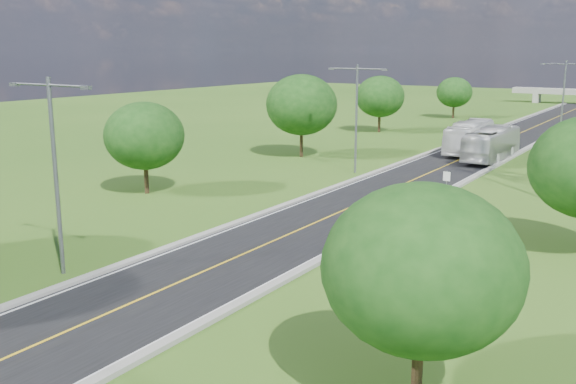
% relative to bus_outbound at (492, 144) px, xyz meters
% --- Properties ---
extents(ground, '(260.00, 260.00, 0.00)m').
position_rel_bus_outbound_xyz_m(ground, '(-2.78, 1.18, -1.72)').
color(ground, '#2F5718').
rests_on(ground, ground).
extents(road, '(8.00, 150.00, 0.06)m').
position_rel_bus_outbound_xyz_m(road, '(-2.78, 7.18, -1.69)').
color(road, black).
rests_on(road, ground).
extents(curb_left, '(0.50, 150.00, 0.22)m').
position_rel_bus_outbound_xyz_m(curb_left, '(-7.03, 7.18, -1.61)').
color(curb_left, gray).
rests_on(curb_left, ground).
extents(curb_right, '(0.50, 150.00, 0.22)m').
position_rel_bus_outbound_xyz_m(curb_right, '(1.47, 7.18, -1.61)').
color(curb_right, gray).
rests_on(curb_right, ground).
extents(speed_limit_sign, '(0.55, 0.09, 2.40)m').
position_rel_bus_outbound_xyz_m(speed_limit_sign, '(2.42, -20.83, -0.12)').
color(speed_limit_sign, slate).
rests_on(speed_limit_sign, ground).
extents(streetlight_near_left, '(5.90, 0.25, 10.00)m').
position_rel_bus_outbound_xyz_m(streetlight_near_left, '(-8.78, -46.82, 4.22)').
color(streetlight_near_left, slate).
rests_on(streetlight_near_left, ground).
extents(streetlight_mid_left, '(5.90, 0.25, 10.00)m').
position_rel_bus_outbound_xyz_m(streetlight_mid_left, '(-8.78, -13.82, 4.22)').
color(streetlight_mid_left, slate).
rests_on(streetlight_mid_left, ground).
extents(streetlight_far_right, '(5.90, 0.25, 10.00)m').
position_rel_bus_outbound_xyz_m(streetlight_far_right, '(3.22, 19.18, 4.22)').
color(streetlight_far_right, slate).
rests_on(streetlight_far_right, ground).
extents(tree_lb, '(6.30, 6.30, 7.33)m').
position_rel_bus_outbound_xyz_m(tree_lb, '(-18.78, -30.82, 2.92)').
color(tree_lb, black).
rests_on(tree_lb, ground).
extents(tree_lc, '(7.56, 7.56, 8.79)m').
position_rel_bus_outbound_xyz_m(tree_lc, '(-17.78, -8.82, 3.85)').
color(tree_lc, black).
rests_on(tree_lc, ground).
extents(tree_ld, '(6.72, 6.72, 7.82)m').
position_rel_bus_outbound_xyz_m(tree_ld, '(-19.78, 15.18, 3.23)').
color(tree_ld, black).
rests_on(tree_ld, ground).
extents(tree_le, '(5.88, 5.88, 6.84)m').
position_rel_bus_outbound_xyz_m(tree_le, '(-17.28, 39.18, 2.61)').
color(tree_le, black).
rests_on(tree_le, ground).
extents(tree_ra, '(6.30, 6.30, 7.33)m').
position_rel_bus_outbound_xyz_m(tree_ra, '(11.22, -48.82, 2.92)').
color(tree_ra, black).
rests_on(tree_ra, ground).
extents(bus_outbound, '(2.89, 11.96, 3.33)m').
position_rel_bus_outbound_xyz_m(bus_outbound, '(0.00, 0.00, 0.00)').
color(bus_outbound, silver).
rests_on(bus_outbound, road).
extents(bus_inbound, '(3.78, 12.51, 3.43)m').
position_rel_bus_outbound_xyz_m(bus_inbound, '(-3.58, 3.93, 0.05)').
color(bus_inbound, white).
rests_on(bus_inbound, road).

